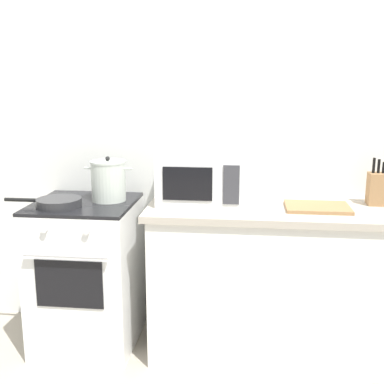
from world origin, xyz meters
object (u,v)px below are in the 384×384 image
(cutting_board, at_px, (317,207))
(knife_block, at_px, (379,188))
(stock_pot, at_px, (108,181))
(microwave, at_px, (201,178))
(stove, at_px, (87,274))
(frying_pan, at_px, (58,203))

(cutting_board, height_order, knife_block, knife_block)
(cutting_board, distance_m, knife_block, 0.40)
(stock_pot, bearing_deg, microwave, 1.66)
(stock_pot, xyz_separation_m, cutting_board, (1.24, -0.06, -0.11))
(stock_pot, height_order, cutting_board, stock_pot)
(cutting_board, bearing_deg, stock_pot, 177.15)
(stove, distance_m, knife_block, 1.84)
(stove, xyz_separation_m, stock_pot, (0.14, 0.06, 0.58))
(microwave, bearing_deg, stove, -173.60)
(stove, bearing_deg, cutting_board, 0.05)
(knife_block, bearing_deg, stock_pot, -177.21)
(stove, distance_m, microwave, 0.94)
(stove, xyz_separation_m, microwave, (0.71, 0.08, 0.61))
(stock_pot, distance_m, knife_block, 1.61)
(cutting_board, bearing_deg, frying_pan, -175.20)
(frying_pan, height_order, microwave, microwave)
(frying_pan, bearing_deg, cutting_board, 4.80)
(stove, relative_size, frying_pan, 2.01)
(stove, xyz_separation_m, cutting_board, (1.38, 0.00, 0.47))
(frying_pan, bearing_deg, microwave, 14.00)
(stove, xyz_separation_m, knife_block, (1.75, 0.14, 0.56))
(stove, relative_size, cutting_board, 2.56)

